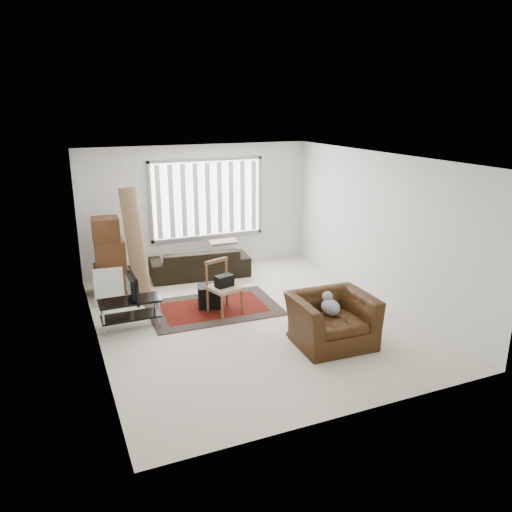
{
  "coord_description": "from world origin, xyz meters",
  "views": [
    {
      "loc": [
        -2.99,
        -7.23,
        3.49
      ],
      "look_at": [
        0.15,
        0.16,
        1.05
      ],
      "focal_mm": 35.0,
      "sensor_mm": 36.0,
      "label": 1
    }
  ],
  "objects": [
    {
      "name": "room",
      "position": [
        0.03,
        0.51,
        1.76
      ],
      "size": [
        6.0,
        6.02,
        2.71
      ],
      "color": "beige",
      "rests_on": "ground"
    },
    {
      "name": "persian_rug",
      "position": [
        -0.46,
        0.66,
        0.01
      ],
      "size": [
        2.32,
        1.58,
        0.02
      ],
      "color": "black",
      "rests_on": "ground"
    },
    {
      "name": "tv_stand",
      "position": [
        -1.95,
        0.44,
        0.35
      ],
      "size": [
        0.97,
        0.44,
        0.49
      ],
      "color": "black",
      "rests_on": "ground"
    },
    {
      "name": "tv",
      "position": [
        -1.95,
        0.44,
        0.71
      ],
      "size": [
        0.1,
        0.79,
        0.45
      ],
      "primitive_type": "imported",
      "rotation": [
        0.0,
        0.0,
        1.57
      ],
      "color": "black",
      "rests_on": "tv_stand"
    },
    {
      "name": "subwoofer",
      "position": [
        -0.51,
        0.76,
        0.22
      ],
      "size": [
        0.48,
        0.48,
        0.39
      ],
      "primitive_type": "cube",
      "rotation": [
        0.0,
        0.0,
        -0.25
      ],
      "color": "black",
      "rests_on": "persian_rug"
    },
    {
      "name": "moving_boxes",
      "position": [
        -2.02,
        2.24,
        0.68
      ],
      "size": [
        0.62,
        0.57,
        1.47
      ],
      "color": "#57351B",
      "rests_on": "ground"
    },
    {
      "name": "white_flatpack",
      "position": [
        -2.13,
        1.64,
        0.33
      ],
      "size": [
        0.54,
        0.27,
        0.66
      ],
      "primitive_type": "cube",
      "rotation": [
        -0.22,
        0.0,
        -0.11
      ],
      "color": "silver",
      "rests_on": "ground"
    },
    {
      "name": "rolled_rug",
      "position": [
        -1.6,
        1.6,
        1.06
      ],
      "size": [
        0.51,
        0.73,
        2.11
      ],
      "primitive_type": "cylinder",
      "rotation": [
        -0.17,
        0.0,
        0.32
      ],
      "color": "brown",
      "rests_on": "ground"
    },
    {
      "name": "sofa",
      "position": [
        -0.17,
        2.45,
        0.39
      ],
      "size": [
        2.13,
        1.09,
        0.79
      ],
      "primitive_type": "imported",
      "rotation": [
        0.0,
        0.0,
        3.04
      ],
      "color": "black",
      "rests_on": "ground"
    },
    {
      "name": "side_chair",
      "position": [
        -0.35,
        0.41,
        0.51
      ],
      "size": [
        0.63,
        0.63,
        0.93
      ],
      "rotation": [
        0.0,
        0.0,
        0.3
      ],
      "color": "#887459",
      "rests_on": "ground"
    },
    {
      "name": "armchair",
      "position": [
        0.76,
        -1.33,
        0.44
      ],
      "size": [
        1.22,
        1.07,
        0.87
      ],
      "rotation": [
        0.0,
        0.0,
        -0.04
      ],
      "color": "#361D0B",
      "rests_on": "ground"
    }
  ]
}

